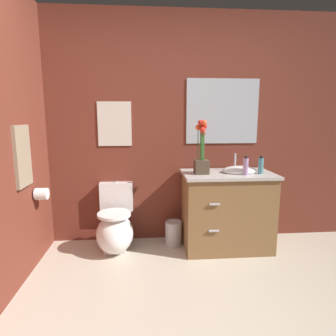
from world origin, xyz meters
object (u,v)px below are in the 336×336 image
at_px(toilet, 115,228).
at_px(lotion_bottle, 246,166).
at_px(vanity_cabinet, 227,210).
at_px(hanging_towel, 23,156).
at_px(flower_vase, 202,154).
at_px(wall_poster, 115,124).
at_px(soap_bottle, 261,166).
at_px(trash_bin, 174,233).
at_px(wall_mirror, 222,111).
at_px(toilet_paper_roll, 42,194).

xyz_separation_m(toilet, lotion_bottle, (1.32, -0.15, 0.66)).
xyz_separation_m(vanity_cabinet, hanging_towel, (-1.89, -0.38, 0.64)).
xyz_separation_m(vanity_cabinet, flower_vase, (-0.29, -0.02, 0.60)).
distance_m(toilet, wall_poster, 1.11).
xyz_separation_m(soap_bottle, trash_bin, (-0.87, 0.16, -0.77)).
height_order(wall_mirror, hanging_towel, wall_mirror).
xyz_separation_m(lotion_bottle, hanging_towel, (-2.02, -0.25, 0.16)).
height_order(toilet, toilet_paper_roll, toilet_paper_roll).
height_order(trash_bin, hanging_towel, hanging_towel).
bearing_deg(wall_mirror, vanity_cabinet, -89.45).
xyz_separation_m(flower_vase, wall_mirror, (0.29, 0.32, 0.43)).
bearing_deg(toilet_paper_roll, flower_vase, 5.38).
height_order(toilet, hanging_towel, hanging_towel).
bearing_deg(toilet_paper_roll, vanity_cabinet, 5.30).
bearing_deg(vanity_cabinet, wall_mirror, 90.55).
bearing_deg(soap_bottle, trash_bin, 169.54).
height_order(wall_mirror, toilet_paper_roll, wall_mirror).
xyz_separation_m(soap_bottle, toilet_paper_roll, (-2.14, -0.10, -0.22)).
bearing_deg(vanity_cabinet, lotion_bottle, -42.41).
bearing_deg(soap_bottle, flower_vase, 175.39).
xyz_separation_m(flower_vase, trash_bin, (-0.27, 0.11, -0.88)).
xyz_separation_m(flower_vase, hanging_towel, (-1.60, -0.35, 0.05)).
bearing_deg(trash_bin, wall_poster, 161.62).
bearing_deg(flower_vase, wall_mirror, 48.00).
height_order(soap_bottle, trash_bin, soap_bottle).
xyz_separation_m(trash_bin, toilet_paper_roll, (-1.27, -0.26, 0.54)).
distance_m(toilet, soap_bottle, 1.64).
bearing_deg(wall_poster, toilet_paper_roll, -144.53).
bearing_deg(wall_mirror, lotion_bottle, -71.66).
xyz_separation_m(hanging_towel, toilet_paper_roll, (0.06, 0.21, -0.38)).
relative_size(toilet, wall_poster, 1.46).
height_order(toilet, wall_poster, wall_poster).
relative_size(soap_bottle, hanging_towel, 0.35).
relative_size(lotion_bottle, wall_poster, 0.40).
distance_m(vanity_cabinet, wall_mirror, 1.07).
relative_size(vanity_cabinet, soap_bottle, 5.43).
distance_m(soap_bottle, wall_poster, 1.59).
bearing_deg(hanging_towel, soap_bottle, 7.90).
height_order(lotion_bottle, toilet_paper_roll, lotion_bottle).
height_order(trash_bin, wall_mirror, wall_mirror).
xyz_separation_m(toilet, vanity_cabinet, (1.18, -0.03, 0.18)).
bearing_deg(trash_bin, soap_bottle, -10.46).
height_order(toilet, vanity_cabinet, vanity_cabinet).
bearing_deg(soap_bottle, hanging_towel, -172.10).
height_order(soap_bottle, hanging_towel, hanging_towel).
xyz_separation_m(vanity_cabinet, trash_bin, (-0.56, 0.09, -0.29)).
xyz_separation_m(toilet, wall_poster, (0.00, 0.27, 1.07)).
relative_size(vanity_cabinet, hanging_towel, 1.92).
distance_m(flower_vase, wall_mirror, 0.61).
bearing_deg(flower_vase, trash_bin, 157.43).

